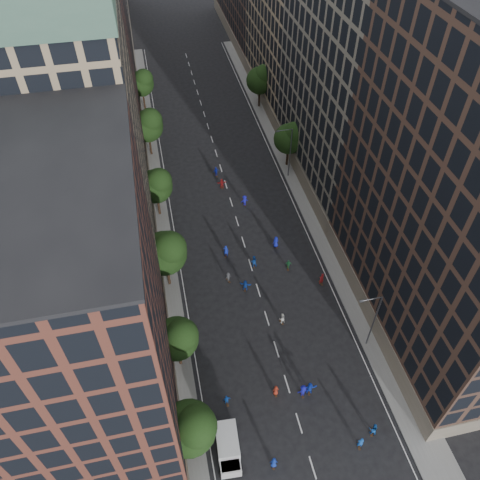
{
  "coord_description": "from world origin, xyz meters",
  "views": [
    {
      "loc": [
        -10.33,
        -14.27,
        48.16
      ],
      "look_at": [
        -0.82,
        30.1,
        2.0
      ],
      "focal_mm": 35.0,
      "sensor_mm": 36.0,
      "label": 1
    }
  ],
  "objects": [
    {
      "name": "skater_14",
      "position": [
        0.35,
        26.74,
        0.93
      ],
      "size": [
        0.96,
        0.77,
        1.86
      ],
      "primitive_type": "imported",
      "rotation": [
        0.0,
        0.0,
        3.06
      ],
      "color": "navy",
      "rests_on": "ground"
    },
    {
      "name": "skater_4",
      "position": [
        -6.96,
        8.22,
        0.76
      ],
      "size": [
        0.94,
        0.51,
        1.52
      ],
      "primitive_type": "imported",
      "rotation": [
        0.0,
        0.0,
        3.3
      ],
      "color": "#1447A9",
      "rests_on": "ground"
    },
    {
      "name": "skater_13",
      "position": [
        -2.97,
        29.41,
        0.97
      ],
      "size": [
        0.83,
        0.7,
        1.93
      ],
      "primitive_type": "imported",
      "rotation": [
        0.0,
        0.0,
        2.74
      ],
      "color": "#162BB6",
      "rests_on": "ground"
    },
    {
      "name": "bldg_right_a",
      "position": [
        19.0,
        15.0,
        18.0
      ],
      "size": [
        14.0,
        30.0,
        36.0
      ],
      "primitive_type": "cube",
      "color": "#442E24",
      "rests_on": "ground"
    },
    {
      "name": "tree_right_b",
      "position": [
        11.39,
        67.85,
        5.96
      ],
      "size": [
        5.2,
        5.2,
        8.83
      ],
      "color": "black",
      "rests_on": "ground"
    },
    {
      "name": "tree_left_2",
      "position": [
        -10.99,
        25.83,
        6.36
      ],
      "size": [
        5.6,
        5.6,
        9.45
      ],
      "color": "black",
      "rests_on": "ground"
    },
    {
      "name": "tree_left_0",
      "position": [
        -11.01,
        3.85,
        5.96
      ],
      "size": [
        5.2,
        5.2,
        8.83
      ],
      "color": "black",
      "rests_on": "ground"
    },
    {
      "name": "sidewalk_left",
      "position": [
        -12.0,
        47.5,
        0.07
      ],
      "size": [
        4.0,
        105.0,
        0.15
      ],
      "primitive_type": "cube",
      "color": "slate",
      "rests_on": "ground"
    },
    {
      "name": "bldg_left_d",
      "position": [
        -19.0,
        82.0,
        16.0
      ],
      "size": [
        14.0,
        28.0,
        32.0
      ],
      "primitive_type": "cube",
      "color": "#2E231F",
      "rests_on": "ground"
    },
    {
      "name": "skater_2",
      "position": [
        6.98,
        1.99,
        0.9
      ],
      "size": [
        1.06,
        0.95,
        1.8
      ],
      "primitive_type": "imported",
      "rotation": [
        0.0,
        0.0,
        2.77
      ],
      "color": "#144BA3",
      "rests_on": "ground"
    },
    {
      "name": "skater_3",
      "position": [
        1.25,
        7.43,
        0.87
      ],
      "size": [
        1.13,
        0.66,
        1.75
      ],
      "primitive_type": "imported",
      "rotation": [
        0.0,
        0.0,
        3.13
      ],
      "color": "#1315A0",
      "rests_on": "ground"
    },
    {
      "name": "bldg_right_b",
      "position": [
        19.0,
        44.0,
        16.5
      ],
      "size": [
        14.0,
        28.0,
        33.0
      ],
      "primitive_type": "cube",
      "color": "#6B6458",
      "rests_on": "ground"
    },
    {
      "name": "bldg_right_c",
      "position": [
        19.0,
        71.0,
        17.5
      ],
      "size": [
        14.0,
        26.0,
        35.0
      ],
      "primitive_type": "cube",
      "color": "#947F61",
      "rests_on": "ground"
    },
    {
      "name": "tree_right_a",
      "position": [
        11.38,
        47.85,
        5.63
      ],
      "size": [
        5.0,
        5.0,
        8.39
      ],
      "color": "black",
      "rests_on": "ground"
    },
    {
      "name": "skater_6",
      "position": [
        -1.56,
        8.17,
        0.75
      ],
      "size": [
        0.74,
        0.49,
        1.5
      ],
      "primitive_type": "imported",
      "rotation": [
        0.0,
        0.0,
        3.13
      ],
      "color": "maroon",
      "rests_on": "ground"
    },
    {
      "name": "ground",
      "position": [
        0.0,
        40.0,
        0.0
      ],
      "size": [
        240.0,
        240.0,
        0.0
      ],
      "primitive_type": "plane",
      "color": "black",
      "rests_on": "ground"
    },
    {
      "name": "skater_16",
      "position": [
        -1.13,
        47.56,
        0.86
      ],
      "size": [
        1.07,
        0.63,
        1.71
      ],
      "primitive_type": "imported",
      "rotation": [
        0.0,
        0.0,
        3.37
      ],
      "color": "#1625B7",
      "rests_on": "ground"
    },
    {
      "name": "bldg_left_a",
      "position": [
        -19.0,
        11.0,
        15.0
      ],
      "size": [
        14.0,
        22.0,
        30.0
      ],
      "primitive_type": "cube",
      "color": "#5B2D22",
      "rests_on": "ground"
    },
    {
      "name": "tree_left_5",
      "position": [
        -11.02,
        71.86,
        5.68
      ],
      "size": [
        4.8,
        4.8,
        8.33
      ],
      "color": "black",
      "rests_on": "ground"
    },
    {
      "name": "skater_17",
      "position": [
        -0.77,
        44.3,
        0.84
      ],
      "size": [
        1.55,
        0.5,
        1.68
      ],
      "primitive_type": "imported",
      "rotation": [
        0.0,
        0.0,
        3.14
      ],
      "color": "#A51B1D",
      "rests_on": "ground"
    },
    {
      "name": "skater_12",
      "position": [
        4.26,
        29.67,
        0.92
      ],
      "size": [
        1.04,
        0.85,
        1.84
      ],
      "primitive_type": "imported",
      "rotation": [
        0.0,
        0.0,
        3.48
      ],
      "color": "#141EA9",
      "rests_on": "ground"
    },
    {
      "name": "skater_7",
      "position": [
        8.36,
        21.88,
        0.94
      ],
      "size": [
        0.79,
        0.63,
        1.88
      ],
      "primitive_type": "imported",
      "rotation": [
        0.0,
        0.0,
        3.43
      ],
      "color": "#A81C1E",
      "rests_on": "ground"
    },
    {
      "name": "streetlamp_far",
      "position": [
        10.37,
        45.0,
        5.17
      ],
      "size": [
        2.64,
        0.22,
        9.06
      ],
      "color": "#595B60",
      "rests_on": "ground"
    },
    {
      "name": "skater_15",
      "position": [
        1.89,
        39.35,
        0.88
      ],
      "size": [
        1.2,
        0.78,
        1.76
      ],
      "primitive_type": "imported",
      "rotation": [
        0.0,
        0.0,
        3.26
      ],
      "color": "#1617BA",
      "rests_on": "ground"
    },
    {
      "name": "tree_left_4",
      "position": [
        -11.0,
        55.84,
        6.1
      ],
      "size": [
        5.4,
        5.4,
        9.08
      ],
      "color": "black",
      "rests_on": "ground"
    },
    {
      "name": "skater_5",
      "position": [
        2.04,
        7.58,
        0.9
      ],
      "size": [
        1.73,
        0.78,
        1.8
      ],
      "primitive_type": "imported",
      "rotation": [
        0.0,
        0.0,
        2.99
      ],
      "color": "#1637B9",
      "rests_on": "ground"
    },
    {
      "name": "skater_8",
      "position": [
        1.6,
        17.0,
        0.84
      ],
      "size": [
        0.95,
        0.82,
        1.68
      ],
      "primitive_type": "imported",
      "rotation": [
        0.0,
        0.0,
        3.39
      ],
      "color": "silver",
      "rests_on": "ground"
    },
    {
      "name": "sidewalk_right",
      "position": [
        12.0,
        47.5,
        0.07
      ],
      "size": [
        4.0,
        105.0,
        0.15
      ],
      "primitive_type": "cube",
      "color": "slate",
      "rests_on": "ground"
    },
    {
      "name": "streetlamp_near",
      "position": [
        10.37,
        12.0,
        5.17
      ],
      "size": [
        2.64,
        0.22,
        9.06
      ],
      "color": "#595B60",
      "rests_on": "ground"
    },
    {
      "name": "skater_0",
      "position": [
        -3.7,
        1.0,
        0.78
      ],
      "size": [
        0.85,
        0.65,
        1.55
      ],
      "primitive_type": "imported",
      "rotation": [
        0.0,
        0.0,
        2.91
      ],
      "color": "#132D9A",
      "rests_on": "ground"
    },
    {
      "name": "tree_left_3",
      "position": [
        -11.02,
        39.85,
        5.82
      ],
      "size": [
        5.0,
        5.0,
        8.58
      ],
      "color": "black",
      "rests_on": "ground"
    },
    {
      "name": "skater_11",
      "position": [
        -1.64,
        23.0,
        0.84
      ],
      "size": [
        1.62,
        1.05,
        1.68
      ],
      "primitive_type": "imported",
      "rotation": [
        0.0,
        0.0,
        2.75
      ],
      "color": "#13389C",
      "rests_on": "ground"
    },
    {
      "name": "tree_left_1",
      "position": [
        -11.02,
        13.86,
        5.55
      ],
      "size": [
        4.8,
        4.8,
        8.21
      ],
      "color": "black",
      "rests_on": "ground"
    },
    {
      "name": "skater_10",
      "position": [
        4.84,
        25.31,
        0.79
      ],
      "size": [
        0.98,
        0.58,
        1.57
      ],
      "primitive_type": "imported",
      "rotation": [
        0.0,
        0.0,
        2.92
      ],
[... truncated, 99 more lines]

